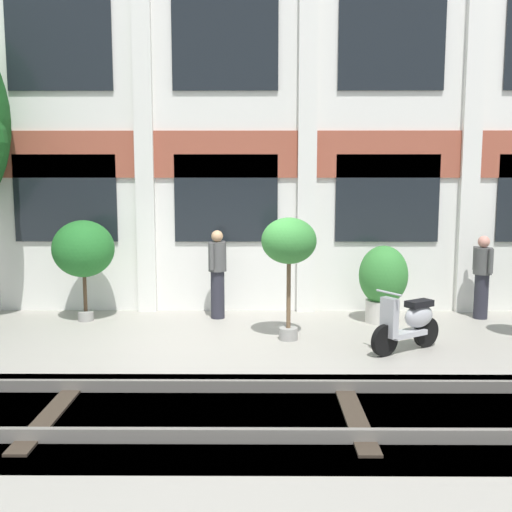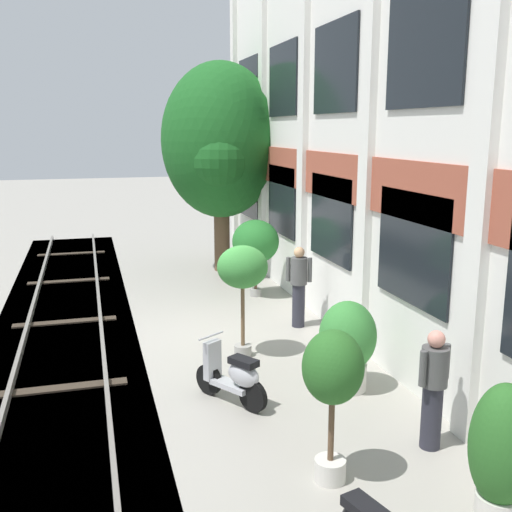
{
  "view_description": "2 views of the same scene",
  "coord_description": "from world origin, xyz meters",
  "px_view_note": "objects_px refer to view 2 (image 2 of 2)",
  "views": [
    {
      "loc": [
        0.66,
        -9.29,
        2.68
      ],
      "look_at": [
        0.59,
        1.32,
        1.26
      ],
      "focal_mm": 42.0,
      "sensor_mm": 36.0,
      "label": 1
    },
    {
      "loc": [
        11.0,
        -2.22,
        4.02
      ],
      "look_at": [
        -1.11,
        1.21,
        1.33
      ],
      "focal_mm": 42.0,
      "sensor_mm": 36.0,
      "label": 2
    }
  ],
  "objects_px": {
    "potted_plant_tall_urn": "(243,270)",
    "potted_plant_terracotta_small": "(256,242)",
    "broadleaf_tree": "(221,144)",
    "potted_plant_fluted_column": "(502,453)",
    "scooter_second_parked": "(233,376)",
    "potted_plant_stone_basin": "(347,342)",
    "resident_by_doorway": "(299,284)",
    "potted_plant_low_pan": "(333,376)",
    "resident_watching_tracks": "(433,386)"
  },
  "relations": [
    {
      "from": "potted_plant_tall_urn",
      "to": "resident_by_doorway",
      "type": "relative_size",
      "value": 1.21
    },
    {
      "from": "potted_plant_terracotta_small",
      "to": "resident_watching_tracks",
      "type": "xyz_separation_m",
      "value": [
        7.44,
        0.23,
        -0.5
      ]
    },
    {
      "from": "resident_watching_tracks",
      "to": "potted_plant_tall_urn",
      "type": "bearing_deg",
      "value": 4.11
    },
    {
      "from": "potted_plant_terracotta_small",
      "to": "resident_watching_tracks",
      "type": "height_order",
      "value": "potted_plant_terracotta_small"
    },
    {
      "from": "broadleaf_tree",
      "to": "potted_plant_low_pan",
      "type": "distance_m",
      "value": 10.98
    },
    {
      "from": "potted_plant_fluted_column",
      "to": "resident_by_doorway",
      "type": "height_order",
      "value": "resident_by_doorway"
    },
    {
      "from": "potted_plant_stone_basin",
      "to": "scooter_second_parked",
      "type": "height_order",
      "value": "potted_plant_stone_basin"
    },
    {
      "from": "potted_plant_terracotta_small",
      "to": "scooter_second_parked",
      "type": "height_order",
      "value": "potted_plant_terracotta_small"
    },
    {
      "from": "potted_plant_terracotta_small",
      "to": "scooter_second_parked",
      "type": "xyz_separation_m",
      "value": [
        5.56,
        -1.91,
        -0.9
      ]
    },
    {
      "from": "potted_plant_stone_basin",
      "to": "potted_plant_terracotta_small",
      "type": "relative_size",
      "value": 0.76
    },
    {
      "from": "potted_plant_fluted_column",
      "to": "potted_plant_low_pan",
      "type": "relative_size",
      "value": 0.87
    },
    {
      "from": "scooter_second_parked",
      "to": "potted_plant_tall_urn",
      "type": "bearing_deg",
      "value": -51.78
    },
    {
      "from": "potted_plant_tall_urn",
      "to": "potted_plant_terracotta_small",
      "type": "bearing_deg",
      "value": 160.91
    },
    {
      "from": "potted_plant_stone_basin",
      "to": "potted_plant_tall_urn",
      "type": "xyz_separation_m",
      "value": [
        -1.8,
        -1.21,
        0.82
      ]
    },
    {
      "from": "broadleaf_tree",
      "to": "potted_plant_fluted_column",
      "type": "xyz_separation_m",
      "value": [
        11.95,
        0.19,
        -2.73
      ]
    },
    {
      "from": "potted_plant_terracotta_small",
      "to": "broadleaf_tree",
      "type": "bearing_deg",
      "value": -176.39
    },
    {
      "from": "potted_plant_stone_basin",
      "to": "resident_watching_tracks",
      "type": "distance_m",
      "value": 1.95
    },
    {
      "from": "broadleaf_tree",
      "to": "potted_plant_tall_urn",
      "type": "height_order",
      "value": "broadleaf_tree"
    },
    {
      "from": "potted_plant_stone_basin",
      "to": "resident_watching_tracks",
      "type": "height_order",
      "value": "resident_watching_tracks"
    },
    {
      "from": "potted_plant_stone_basin",
      "to": "resident_by_doorway",
      "type": "bearing_deg",
      "value": 174.42
    },
    {
      "from": "scooter_second_parked",
      "to": "resident_watching_tracks",
      "type": "height_order",
      "value": "resident_watching_tracks"
    },
    {
      "from": "resident_by_doorway",
      "to": "potted_plant_stone_basin",
      "type": "bearing_deg",
      "value": 19.36
    },
    {
      "from": "scooter_second_parked",
      "to": "potted_plant_terracotta_small",
      "type": "bearing_deg",
      "value": -52.06
    },
    {
      "from": "potted_plant_fluted_column",
      "to": "resident_watching_tracks",
      "type": "relative_size",
      "value": 1.01
    },
    {
      "from": "resident_watching_tracks",
      "to": "broadleaf_tree",
      "type": "bearing_deg",
      "value": -15.79
    },
    {
      "from": "potted_plant_tall_urn",
      "to": "scooter_second_parked",
      "type": "relative_size",
      "value": 1.68
    },
    {
      "from": "potted_plant_stone_basin",
      "to": "potted_plant_terracotta_small",
      "type": "bearing_deg",
      "value": 179.22
    },
    {
      "from": "potted_plant_tall_urn",
      "to": "potted_plant_low_pan",
      "type": "relative_size",
      "value": 1.1
    },
    {
      "from": "broadleaf_tree",
      "to": "resident_by_doorway",
      "type": "relative_size",
      "value": 3.47
    },
    {
      "from": "potted_plant_stone_basin",
      "to": "potted_plant_tall_urn",
      "type": "height_order",
      "value": "potted_plant_tall_urn"
    },
    {
      "from": "potted_plant_tall_urn",
      "to": "potted_plant_fluted_column",
      "type": "distance_m",
      "value": 5.53
    },
    {
      "from": "scooter_second_parked",
      "to": "resident_watching_tracks",
      "type": "relative_size",
      "value": 0.77
    },
    {
      "from": "resident_by_doorway",
      "to": "potted_plant_terracotta_small",
      "type": "bearing_deg",
      "value": -149.83
    },
    {
      "from": "potted_plant_fluted_column",
      "to": "resident_by_doorway",
      "type": "distance_m",
      "value": 6.59
    },
    {
      "from": "potted_plant_stone_basin",
      "to": "potted_plant_low_pan",
      "type": "bearing_deg",
      "value": -28.34
    },
    {
      "from": "potted_plant_tall_urn",
      "to": "broadleaf_tree",
      "type": "bearing_deg",
      "value": 170.53
    },
    {
      "from": "potted_plant_fluted_column",
      "to": "resident_by_doorway",
      "type": "bearing_deg",
      "value": 178.11
    },
    {
      "from": "potted_plant_stone_basin",
      "to": "potted_plant_low_pan",
      "type": "xyz_separation_m",
      "value": [
        2.26,
        -1.22,
        0.53
      ]
    },
    {
      "from": "scooter_second_parked",
      "to": "resident_by_doorway",
      "type": "distance_m",
      "value": 3.79
    },
    {
      "from": "broadleaf_tree",
      "to": "resident_watching_tracks",
      "type": "distance_m",
      "value": 10.71
    },
    {
      "from": "potted_plant_terracotta_small",
      "to": "potted_plant_low_pan",
      "type": "height_order",
      "value": "potted_plant_terracotta_small"
    },
    {
      "from": "potted_plant_stone_basin",
      "to": "potted_plant_fluted_column",
      "type": "distance_m",
      "value": 3.53
    },
    {
      "from": "potted_plant_terracotta_small",
      "to": "resident_by_doorway",
      "type": "distance_m",
      "value": 2.5
    },
    {
      "from": "broadleaf_tree",
      "to": "resident_by_doorway",
      "type": "distance_m",
      "value": 6.0
    },
    {
      "from": "potted_plant_tall_urn",
      "to": "resident_watching_tracks",
      "type": "xyz_separation_m",
      "value": [
        3.72,
        1.52,
        -0.75
      ]
    },
    {
      "from": "broadleaf_tree",
      "to": "potted_plant_low_pan",
      "type": "bearing_deg",
      "value": -5.95
    },
    {
      "from": "potted_plant_fluted_column",
      "to": "potted_plant_stone_basin",
      "type": "bearing_deg",
      "value": -178.67
    },
    {
      "from": "potted_plant_fluted_column",
      "to": "resident_watching_tracks",
      "type": "xyz_separation_m",
      "value": [
        -1.6,
        0.22,
        -0.01
      ]
    },
    {
      "from": "potted_plant_stone_basin",
      "to": "resident_by_doorway",
      "type": "height_order",
      "value": "resident_by_doorway"
    },
    {
      "from": "broadleaf_tree",
      "to": "potted_plant_tall_urn",
      "type": "xyz_separation_m",
      "value": [
        6.63,
        -1.1,
        -1.99
      ]
    }
  ]
}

